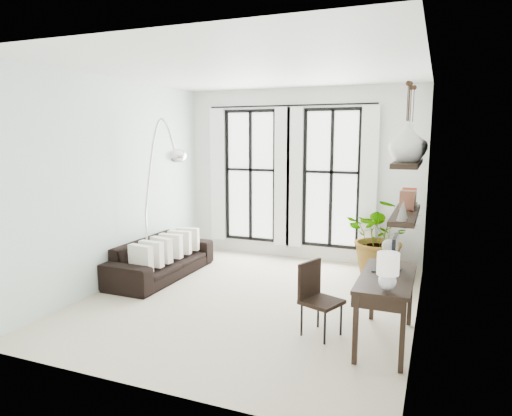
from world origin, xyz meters
The scene contains 16 objects.
floor centered at (0.00, 0.00, 0.00)m, with size 5.00×5.00×0.00m, color beige.
ceiling centered at (0.00, 0.00, 3.20)m, with size 5.00×5.00×0.00m, color white.
wall_left centered at (-2.25, 0.00, 1.60)m, with size 5.00×5.00×0.00m, color silver.
wall_right centered at (2.25, 0.00, 1.60)m, with size 5.00×5.00×0.00m, color white.
wall_back centered at (0.00, 2.50, 1.60)m, with size 4.50×4.50×0.00m, color white.
windows centered at (-0.20, 2.43, 1.56)m, with size 3.26×0.13×2.65m.
wall_shelves centered at (2.11, -0.66, 1.73)m, with size 0.25×1.30×0.60m.
sofa centered at (-1.80, 0.49, 0.31)m, with size 2.14×0.84×0.62m, color black.
throw_pillows centered at (-1.70, 0.49, 0.50)m, with size 0.40×1.52×0.40m.
plant centered at (1.59, 1.97, 0.66)m, with size 1.19×1.04×1.33m, color #2D7228.
desk centered at (1.95, -0.74, 0.74)m, with size 0.57×1.35×1.19m.
desk_chair centered at (1.16, -0.73, 0.50)m, with size 0.54×0.54×0.87m.
arc_lamp centered at (-1.69, 0.40, 1.89)m, with size 0.77×0.68×2.61m.
buddha centered at (1.77, 1.30, 0.32)m, with size 0.43×0.43×0.77m.
vase_a centered at (2.11, -0.94, 2.27)m, with size 0.37×0.37×0.38m, color white.
vase_b centered at (2.11, -0.54, 2.27)m, with size 0.37×0.37×0.38m, color white.
Camera 1 is at (2.41, -5.77, 2.34)m, focal length 32.00 mm.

